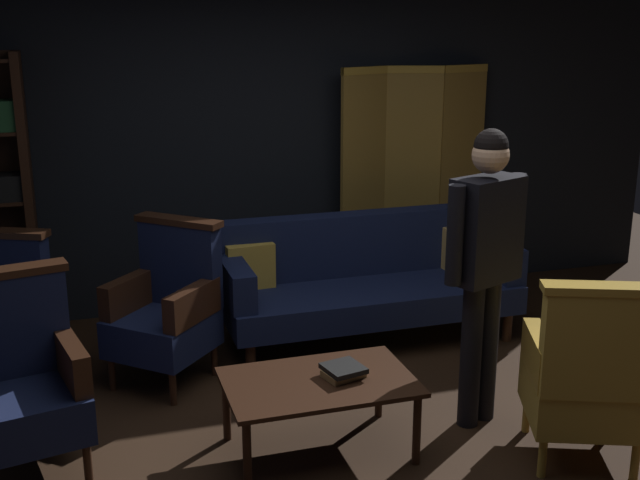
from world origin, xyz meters
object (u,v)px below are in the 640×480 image
at_px(book_black_cloth, 344,368).
at_px(book_tan_leather, 343,374).
at_px(folding_screen, 413,179).
at_px(coffee_table, 319,388).
at_px(velvet_couch, 366,277).
at_px(armchair_wing_far, 22,380).
at_px(armchair_gilt_accent, 587,376).
at_px(standing_figure, 485,252).
at_px(armchair_wing_right, 167,307).

bearing_deg(book_black_cloth, book_tan_leather, 0.00).
height_order(folding_screen, coffee_table, folding_screen).
relative_size(folding_screen, book_tan_leather, 9.35).
relative_size(velvet_couch, armchair_wing_far, 2.04).
bearing_deg(book_black_cloth, armchair_gilt_accent, -23.51).
bearing_deg(armchair_wing_far, standing_figure, -5.72).
bearing_deg(armchair_gilt_accent, armchair_wing_far, 163.73).
distance_m(armchair_gilt_accent, armchair_wing_far, 2.89).
bearing_deg(coffee_table, book_black_cloth, -1.96).
distance_m(armchair_gilt_accent, standing_figure, 0.84).
height_order(folding_screen, standing_figure, folding_screen).
distance_m(armchair_wing_far, book_tan_leather, 1.65).
bearing_deg(folding_screen, standing_figure, -103.66).
height_order(coffee_table, book_tan_leather, book_tan_leather).
xyz_separation_m(velvet_couch, coffee_table, (-0.81, -1.46, -0.08)).
distance_m(armchair_gilt_accent, book_tan_leather, 1.26).
relative_size(coffee_table, standing_figure, 0.59).
height_order(standing_figure, book_tan_leather, standing_figure).
height_order(armchair_wing_right, standing_figure, standing_figure).
bearing_deg(armchair_wing_right, coffee_table, -60.36).
height_order(velvet_couch, book_tan_leather, velvet_couch).
height_order(velvet_couch, coffee_table, velvet_couch).
bearing_deg(book_tan_leather, book_black_cloth, 0.00).
bearing_deg(armchair_wing_far, book_tan_leather, -10.76).
xyz_separation_m(folding_screen, book_tan_leather, (-1.37, -2.26, -0.55)).
relative_size(coffee_table, armchair_gilt_accent, 0.96).
height_order(standing_figure, book_black_cloth, standing_figure).
xyz_separation_m(armchair_wing_far, book_black_cloth, (1.62, -0.31, -0.02)).
height_order(folding_screen, velvet_couch, folding_screen).
xyz_separation_m(velvet_couch, book_tan_leather, (-0.67, -1.47, -0.01)).
bearing_deg(velvet_couch, armchair_wing_far, -153.20).
height_order(coffee_table, armchair_gilt_accent, armchair_gilt_accent).
distance_m(armchair_wing_far, book_black_cloth, 1.65).
xyz_separation_m(armchair_wing_far, book_tan_leather, (1.62, -0.31, -0.05)).
distance_m(coffee_table, armchair_gilt_accent, 1.39).
bearing_deg(folding_screen, book_black_cloth, -121.25).
xyz_separation_m(velvet_couch, standing_figure, (0.16, -1.40, 0.57)).
bearing_deg(book_tan_leather, armchair_wing_right, 124.38).
height_order(armchair_wing_right, armchair_wing_far, same).
distance_m(folding_screen, velvet_couch, 1.18).
relative_size(folding_screen, standing_figure, 1.12).
bearing_deg(book_tan_leather, folding_screen, 58.75).
bearing_deg(coffee_table, velvet_couch, 61.08).
height_order(folding_screen, book_tan_leather, folding_screen).
xyz_separation_m(book_tan_leather, book_black_cloth, (0.00, 0.00, 0.03)).
distance_m(armchair_wing_right, standing_figure, 2.03).
xyz_separation_m(armchair_gilt_accent, book_tan_leather, (-1.15, 0.50, -0.05)).
bearing_deg(armchair_gilt_accent, folding_screen, 85.46).
relative_size(velvet_couch, coffee_table, 2.12).
distance_m(velvet_couch, book_tan_leather, 1.61).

